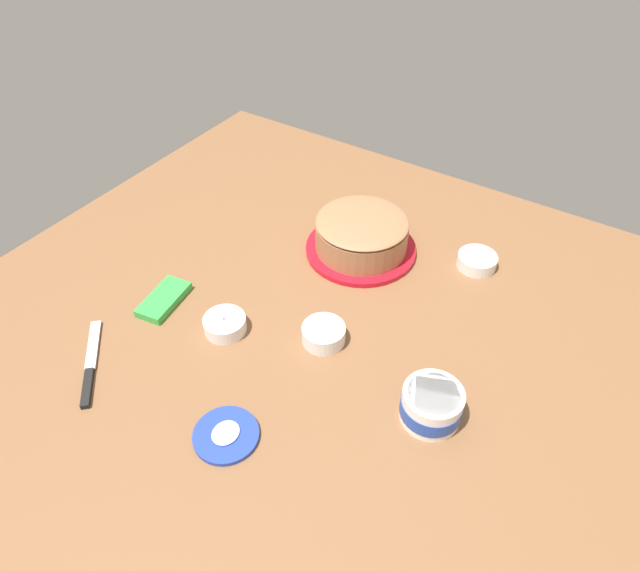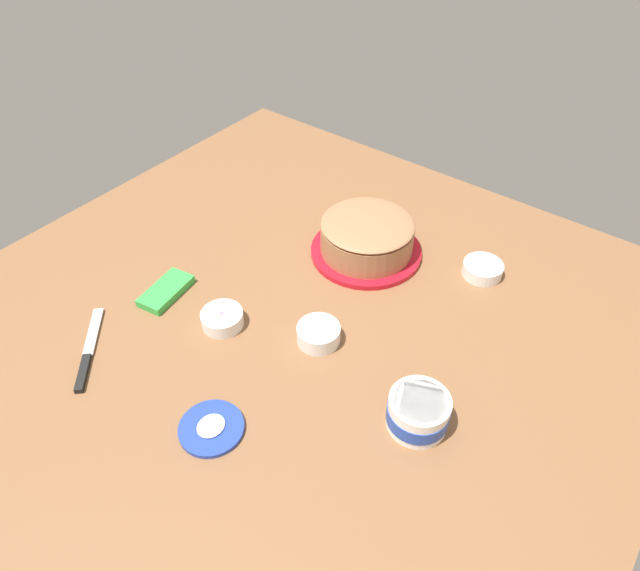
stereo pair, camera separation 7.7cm
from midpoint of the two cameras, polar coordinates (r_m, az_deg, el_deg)
The scene contains 9 objects.
ground_plane at distance 1.30m, azimuth -4.23°, elevation -3.93°, with size 1.54×1.54×0.00m, color brown.
frosted_cake at distance 1.45m, azimuth 2.64°, elevation 4.95°, with size 0.28×0.28×0.11m.
frosting_tub at distance 1.12m, azimuth 9.11°, elevation -11.72°, with size 0.12×0.12×0.07m.
frosting_tub_lid at distance 1.13m, azimuth -11.37°, elevation -14.47°, with size 0.13×0.13×0.02m.
spreading_knife at distance 1.31m, azimuth -23.60°, elevation -7.75°, with size 0.18×0.18×0.01m.
sprinkle_bowl_green at distance 1.25m, azimuth -1.42°, elevation -4.88°, with size 0.10×0.10×0.04m.
sprinkle_bowl_pink at distance 1.47m, azimuth 13.96°, elevation 2.39°, with size 0.10×0.10×0.03m.
sprinkle_bowl_rainbow at distance 1.29m, azimuth -11.18°, elevation -3.82°, with size 0.09×0.09×0.04m.
candy_box_lower at distance 1.40m, azimuth -16.87°, elevation -1.39°, with size 0.14×0.07×0.02m, color green.
Camera 1 is at (-0.72, -0.53, 0.94)m, focal length 32.06 mm.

